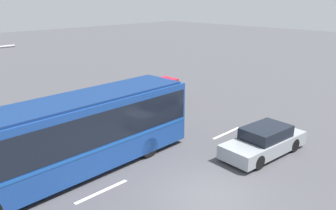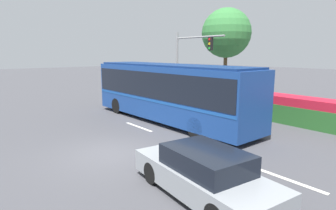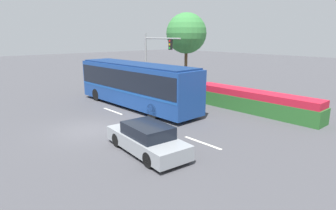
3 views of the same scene
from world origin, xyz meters
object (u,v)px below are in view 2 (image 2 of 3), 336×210
Objects in this scene: city_bus at (168,89)px; sedan_foreground at (204,174)px; traffic_light_pole at (188,57)px; street_tree_left at (226,33)px.

city_bus is 2.42× the size of sedan_foreground.
street_tree_left reaches higher than traffic_light_pole.
street_tree_left is at bearing -71.34° from city_bus.
sedan_foreground is at bearing -51.56° from street_tree_left.
city_bus reaches higher than sedan_foreground.
street_tree_left is (-3.05, 8.51, 3.62)m from city_bus.
sedan_foreground is (7.51, -4.79, -1.22)m from city_bus.
street_tree_left is at bearing 83.15° from traffic_light_pole.
traffic_light_pole is 0.73× the size of street_tree_left.
street_tree_left is (0.46, 3.83, 1.87)m from traffic_light_pole.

